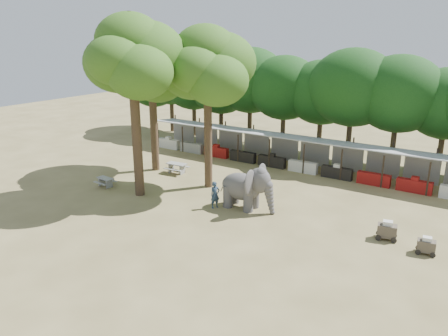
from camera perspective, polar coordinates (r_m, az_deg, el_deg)
The scene contains 12 objects.
ground at distance 25.83m, azimuth -4.26°, elevation -7.37°, with size 100.00×100.00×0.00m, color brown.
vendor_stalls at distance 36.72m, azimuth 8.90°, elevation 1.95°, with size 28.00×2.99×2.80m.
yard_tree_left at distance 34.98m, azimuth -9.46°, elevation 12.86°, with size 7.10×6.90×11.02m.
yard_tree_center at distance 29.23m, azimuth -11.87°, elevation 13.90°, with size 7.10×6.90×12.04m.
yard_tree_back at distance 30.41m, azimuth -2.20°, elevation 13.09°, with size 7.10×6.90×11.36m.
backdrop_trees at distance 40.56m, azimuth 12.27°, elevation 9.46°, with size 46.46×5.95×8.33m.
elephant at distance 27.53m, azimuth 3.08°, elevation -2.50°, with size 3.76×2.90×2.89m.
handler at distance 27.81m, azimuth -1.18°, elevation -3.53°, with size 0.63×0.42×1.75m, color #26384C.
picnic_table_near at distance 32.91m, azimuth -15.24°, elevation -1.63°, with size 1.43×1.31×0.66m.
picnic_table_far at distance 34.98m, azimuth -6.19°, elevation 0.17°, with size 1.72×1.57×0.81m.
cart_front at distance 24.60m, azimuth 24.91°, elevation -9.17°, with size 1.04×0.76×0.93m.
cart_back at distance 25.38m, azimuth 20.51°, elevation -7.63°, with size 1.22×0.92×1.07m.
Camera 1 is at (14.42, -18.55, 10.73)m, focal length 35.00 mm.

